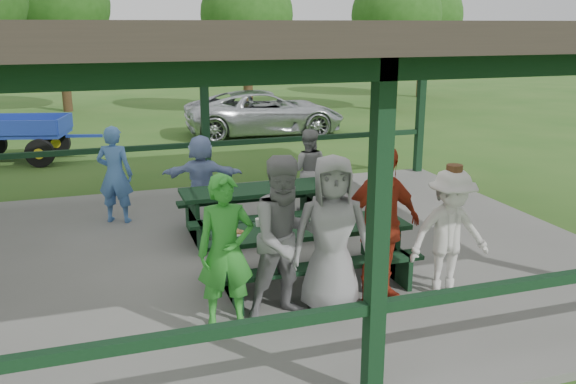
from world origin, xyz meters
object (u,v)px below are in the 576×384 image
object	(u,v)px
spectator_grey	(308,170)
pickup_truck	(265,113)
picnic_table_far	(257,205)
contestant_grey_left	(287,239)
contestant_red	(380,226)
spectator_lblue	(202,178)
contestant_white_fedora	(450,234)
farm_trailer	(15,138)
contestant_grey_mid	(332,235)
contestant_green	(226,252)
spectator_blue	(115,174)
picnic_table_near	(310,247)

from	to	relation	value
spectator_grey	pickup_truck	bearing A→B (deg)	-77.40
picnic_table_far	contestant_grey_left	distance (m)	2.91
contestant_red	spectator_lblue	distance (m)	4.07
contestant_white_fedora	spectator_lblue	bearing A→B (deg)	123.41
pickup_truck	farm_trailer	distance (m)	7.17
farm_trailer	spectator_lblue	bearing A→B (deg)	-46.79
contestant_grey_mid	contestant_red	xyz separation A→B (m)	(0.62, 0.04, 0.03)
spectator_lblue	spectator_grey	world-z (taller)	spectator_grey
contestant_grey_left	spectator_grey	bearing A→B (deg)	58.35
contestant_grey_mid	contestant_white_fedora	bearing A→B (deg)	11.13
contestant_grey_left	contestant_red	xyz separation A→B (m)	(1.14, 0.01, 0.02)
contestant_green	spectator_blue	bearing A→B (deg)	108.54
spectator_grey	farm_trailer	bearing A→B (deg)	-26.69
contestant_white_fedora	pickup_truck	world-z (taller)	contestant_white_fedora
picnic_table_near	picnic_table_far	distance (m)	2.01
picnic_table_near	farm_trailer	xyz separation A→B (m)	(-4.34, 9.36, 0.03)
picnic_table_near	farm_trailer	world-z (taller)	farm_trailer
pickup_truck	contestant_red	bearing A→B (deg)	174.20
picnic_table_near	contestant_green	world-z (taller)	contestant_green
contestant_red	spectator_blue	world-z (taller)	contestant_red
contestant_green	contestant_red	distance (m)	1.82
pickup_truck	spectator_grey	bearing A→B (deg)	173.07
picnic_table_near	spectator_lblue	xyz separation A→B (m)	(-0.84, 2.99, 0.26)
picnic_table_near	contestant_white_fedora	distance (m)	1.74
contestant_green	spectator_blue	size ratio (longest dim) A/B	1.05
spectator_grey	contestant_white_fedora	bearing A→B (deg)	119.51
picnic_table_far	contestant_white_fedora	size ratio (longest dim) A/B	1.43
picnic_table_near	picnic_table_far	world-z (taller)	same
picnic_table_far	contestant_green	distance (m)	3.04
contestant_grey_left	farm_trailer	world-z (taller)	contestant_grey_left
contestant_grey_mid	spectator_lblue	size ratio (longest dim) A/B	1.26
contestant_grey_left	pickup_truck	distance (m)	12.40
contestant_green	spectator_grey	world-z (taller)	contestant_green
contestant_grey_mid	spectator_blue	world-z (taller)	contestant_grey_mid
spectator_grey	farm_trailer	world-z (taller)	spectator_grey
spectator_blue	contestant_red	bearing A→B (deg)	147.19
contestant_green	spectator_grey	distance (m)	4.38
contestant_grey_left	contestant_red	bearing A→B (deg)	-7.73
contestant_red	pickup_truck	xyz separation A→B (m)	(2.05, 11.96, -0.38)
picnic_table_far	pickup_truck	size ratio (longest dim) A/B	0.48
contestant_red	spectator_grey	bearing A→B (deg)	72.85
farm_trailer	contestant_red	bearing A→B (deg)	-49.93
picnic_table_far	contestant_grey_mid	xyz separation A→B (m)	(0.09, -2.87, 0.46)
spectator_lblue	spectator_blue	world-z (taller)	spectator_blue
contestant_grey_left	contestant_white_fedora	bearing A→B (deg)	-10.55
contestant_grey_mid	spectator_grey	size ratio (longest dim) A/B	1.26
contestant_grey_mid	farm_trailer	size ratio (longest dim) A/B	0.53
contestant_green	contestant_grey_left	xyz separation A→B (m)	(0.68, -0.04, 0.08)
spectator_lblue	spectator_blue	distance (m)	1.42
picnic_table_near	spectator_grey	size ratio (longest dim) A/B	1.71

